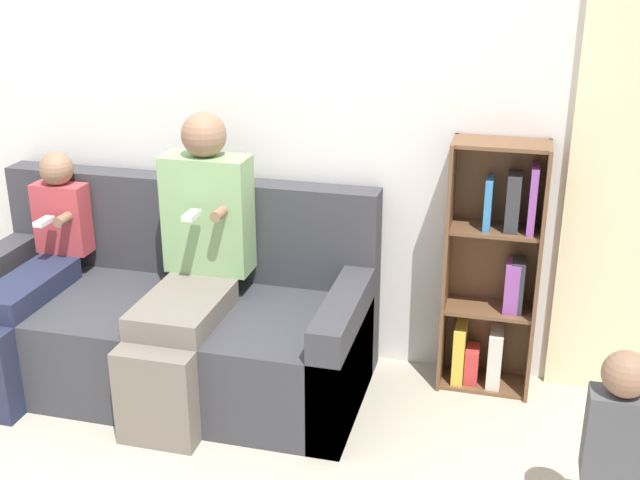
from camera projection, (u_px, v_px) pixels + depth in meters
name	position (u px, v px, depth m)	size (l,w,h in m)	color
ground_plane	(147.00, 440.00, 3.57)	(14.00, 14.00, 0.00)	#B2A893
back_wall	(218.00, 111.00, 4.04)	(10.00, 0.06, 2.55)	silver
couch	(168.00, 322.00, 3.99)	(1.99, 0.90, 0.96)	#38383D
adult_seated	(192.00, 261.00, 3.74)	(0.42, 0.85, 1.34)	#70665B
child_seated	(32.00, 276.00, 3.91)	(0.28, 0.86, 1.09)	#232842
toddler_standing	(615.00, 445.00, 2.85)	(0.22, 0.17, 0.78)	#232842
bookshelf	(494.00, 280.00, 3.84)	(0.44, 0.25, 1.24)	brown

